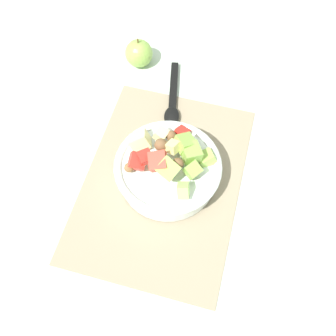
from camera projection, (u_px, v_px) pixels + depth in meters
ground_plane at (163, 182)px, 0.86m from camera, size 2.40×2.40×0.00m
placemat at (163, 181)px, 0.86m from camera, size 0.47×0.33×0.01m
salad_bowl at (168, 168)px, 0.83m from camera, size 0.22×0.22×0.12m
serving_spoon at (172, 104)px, 0.95m from camera, size 0.20×0.07×0.01m
whole_apple at (139, 53)px, 1.00m from camera, size 0.07×0.07×0.08m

